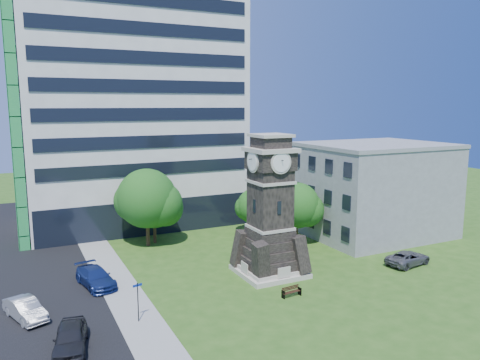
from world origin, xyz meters
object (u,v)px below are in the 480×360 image
clock_tower (270,215)px  street_sign (138,298)px  car_street_north (96,277)px  car_east_lot (408,258)px  park_bench (291,291)px  car_street_south (71,338)px  car_street_mid (25,309)px

clock_tower → street_sign: bearing=-161.7°
car_street_north → car_east_lot: size_ratio=1.10×
car_street_north → park_bench: car_street_north is taller
car_street_south → car_street_mid: car_street_south is taller
park_bench → car_street_north: bearing=140.8°
car_street_south → park_bench: size_ratio=2.93×
car_street_south → street_sign: (4.58, 1.88, 0.96)m
clock_tower → car_street_south: (-17.18, -6.03, -4.49)m
car_street_mid → street_sign: street_sign is taller
car_street_mid → street_sign: bearing=-50.3°
clock_tower → car_street_mid: bearing=-179.2°
park_bench → car_street_mid: bearing=159.9°
car_street_south → car_street_mid: 6.21m
clock_tower → car_street_mid: size_ratio=2.84×
street_sign → car_east_lot: bearing=-12.8°
street_sign → park_bench: bearing=-18.4°
park_bench → car_street_south: bearing=177.8°
car_street_mid → car_street_north: bearing=15.7°
car_street_south → street_sign: size_ratio=1.66×
car_street_mid → car_street_north: 6.67m
clock_tower → street_sign: clock_tower is taller
clock_tower → car_street_south: size_ratio=2.63×
car_street_south → street_sign: street_sign is taller
clock_tower → car_street_mid: 20.05m
car_east_lot → street_sign: 25.26m
car_street_north → car_east_lot: (26.79, -7.39, -0.10)m
street_sign → car_street_south: bearing=-171.6°
car_street_south → park_bench: bearing=14.1°
car_street_north → park_bench: bearing=-44.9°
car_street_mid → park_bench: (18.54, -4.82, -0.28)m
clock_tower → car_street_mid: (-19.52, -0.27, -4.57)m
park_bench → street_sign: 11.75m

